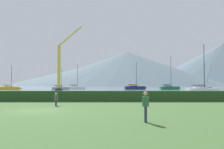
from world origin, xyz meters
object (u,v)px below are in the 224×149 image
object	(u,v)px
sailboat_slip_1	(170,88)
sailboat_slip_7	(204,88)
dock_crane	(60,69)
sailboat_slip_6	(61,88)
sailboat_slip_3	(10,88)
sailboat_slip_8	(203,90)
person_standing_walker	(146,104)
sailboat_slip_0	(76,87)
person_seated_viewer	(56,98)
sailboat_slip_4	(135,87)

from	to	relation	value
sailboat_slip_1	sailboat_slip_7	bearing A→B (deg)	-34.43
dock_crane	sailboat_slip_6	bearing A→B (deg)	100.74
sailboat_slip_3	dock_crane	world-z (taller)	dock_crane
sailboat_slip_1	sailboat_slip_8	world-z (taller)	sailboat_slip_1
sailboat_slip_8	person_standing_walker	distance (m)	49.45
sailboat_slip_6	sailboat_slip_8	bearing A→B (deg)	-58.95
sailboat_slip_0	dock_crane	bearing A→B (deg)	-99.35
sailboat_slip_0	person_standing_walker	size ratio (longest dim) A/B	6.17
sailboat_slip_3	sailboat_slip_7	world-z (taller)	sailboat_slip_7
sailboat_slip_0	sailboat_slip_6	xyz separation A→B (m)	(-4.73, -9.47, -0.07)
sailboat_slip_0	sailboat_slip_1	distance (m)	38.06
person_seated_viewer	person_standing_walker	world-z (taller)	person_standing_walker
sailboat_slip_7	sailboat_slip_4	bearing A→B (deg)	152.87
person_standing_walker	sailboat_slip_1	bearing A→B (deg)	80.19
person_seated_viewer	sailboat_slip_6	bearing A→B (deg)	97.99
sailboat_slip_4	sailboat_slip_8	xyz separation A→B (m)	(11.73, -42.40, -0.04)
sailboat_slip_7	sailboat_slip_8	size ratio (longest dim) A/B	0.90
sailboat_slip_4	dock_crane	size ratio (longest dim) A/B	0.52
sailboat_slip_7	sailboat_slip_8	distance (m)	38.27
sailboat_slip_6	person_standing_walker	size ratio (longest dim) A/B	4.99
sailboat_slip_1	person_seated_viewer	distance (m)	81.23
person_seated_viewer	person_standing_walker	size ratio (longest dim) A/B	0.76
sailboat_slip_3	sailboat_slip_6	xyz separation A→B (m)	(18.72, 1.20, -0.07)
sailboat_slip_6	person_seated_viewer	distance (m)	74.85
sailboat_slip_1	dock_crane	xyz separation A→B (m)	(-38.99, -19.74, 5.97)
sailboat_slip_3	sailboat_slip_8	distance (m)	70.00
person_seated_viewer	dock_crane	xyz separation A→B (m)	(-11.05, 56.54, 6.01)
sailboat_slip_8	dock_crane	world-z (taller)	dock_crane
sailboat_slip_8	person_standing_walker	bearing A→B (deg)	-124.53
sailboat_slip_3	sailboat_slip_8	xyz separation A→B (m)	(59.18, -37.39, 0.04)
sailboat_slip_6	sailboat_slip_7	distance (m)	53.60
sailboat_slip_0	sailboat_slip_7	size ratio (longest dim) A/B	0.99
sailboat_slip_3	sailboat_slip_6	size ratio (longest dim) A/B	1.10
sailboat_slip_3	sailboat_slip_4	distance (m)	47.72
sailboat_slip_4	sailboat_slip_7	world-z (taller)	sailboat_slip_4
dock_crane	sailboat_slip_8	bearing A→B (deg)	-30.16
sailboat_slip_3	sailboat_slip_8	world-z (taller)	sailboat_slip_8
sailboat_slip_6	person_standing_walker	bearing A→B (deg)	-91.05
sailboat_slip_4	sailboat_slip_6	distance (m)	28.98
dock_crane	sailboat_slip_3	bearing A→B (deg)	144.33
sailboat_slip_1	sailboat_slip_7	world-z (taller)	sailboat_slip_1
person_standing_walker	sailboat_slip_0	bearing A→B (deg)	103.73
sailboat_slip_0	sailboat_slip_8	bearing A→B (deg)	-59.43
sailboat_slip_1	sailboat_slip_4	bearing A→B (deg)	166.77
person_seated_viewer	dock_crane	distance (m)	57.93
sailboat_slip_4	person_seated_viewer	distance (m)	78.64
sailboat_slip_4	person_standing_walker	xyz separation A→B (m)	(-7.32, -88.04, 0.22)
sailboat_slip_8	dock_crane	distance (m)	43.49
sailboat_slip_6	sailboat_slip_4	bearing A→B (deg)	-7.74
sailboat_slip_7	person_standing_walker	bearing A→B (deg)	-124.08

